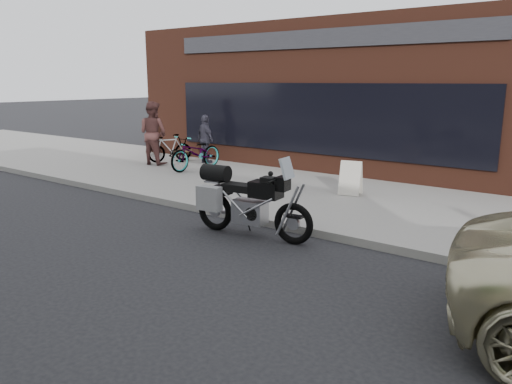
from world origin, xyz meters
TOP-DOWN VIEW (x-y plane):
  - ground at (0.00, 0.00)m, footprint 120.00×120.00m
  - near_sidewalk at (0.00, 7.00)m, footprint 44.00×6.00m
  - storefront at (-2.00, 13.98)m, footprint 14.00×10.07m
  - motorcycle at (-0.06, 3.33)m, footprint 2.39×0.93m
  - bicycle_front at (-4.96, 7.24)m, footprint 0.77×1.99m
  - bicycle_rear at (-6.69, 7.82)m, footprint 0.98×1.54m
  - sandwich_sign at (0.24, 6.99)m, footprint 0.58×0.55m
  - cafe_table at (-6.50, 8.21)m, footprint 0.62×0.62m
  - cafe_patron_left at (-6.72, 7.14)m, footprint 1.05×0.86m
  - cafe_patron_right at (-5.54, 8.29)m, footprint 0.99×0.66m

SIDE VIEW (x-z plane):
  - ground at x=0.00m, z-range 0.00..0.00m
  - near_sidewalk at x=0.00m, z-range 0.00..0.15m
  - cafe_table at x=-6.50m, z-range 0.30..0.65m
  - sandwich_sign at x=0.24m, z-range 0.15..0.94m
  - bicycle_rear at x=-6.69m, z-range 0.15..1.05m
  - motorcycle at x=-0.06m, z-range -0.10..1.41m
  - bicycle_front at x=-4.96m, z-range 0.15..1.18m
  - cafe_patron_right at x=-5.54m, z-range 0.15..1.71m
  - cafe_patron_left at x=-6.72m, z-range 0.15..2.13m
  - storefront at x=-2.00m, z-range 0.00..4.50m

